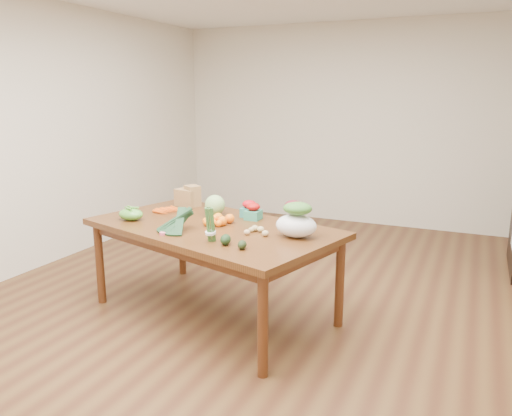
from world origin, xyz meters
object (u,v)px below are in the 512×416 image
at_px(dining_table, 213,270).
at_px(asparagus_bundle, 210,224).
at_px(salad_bag, 296,221).
at_px(paper_bag, 187,196).
at_px(kale_bunch, 173,222).
at_px(cabbage, 215,205).
at_px(mandarin_cluster, 215,220).

bearing_deg(dining_table, asparagus_bundle, -46.36).
distance_m(asparagus_bundle, salad_bag, 0.62).
height_order(paper_bag, salad_bag, salad_bag).
bearing_deg(dining_table, kale_bunch, -104.45).
bearing_deg(paper_bag, cabbage, -26.98).
bearing_deg(asparagus_bundle, salad_bag, 50.82).
relative_size(paper_bag, cabbage, 1.57).
relative_size(mandarin_cluster, salad_bag, 0.59).
relative_size(dining_table, asparagus_bundle, 7.85).
height_order(cabbage, mandarin_cluster, cabbage).
bearing_deg(kale_bunch, mandarin_cluster, 75.00).
relative_size(paper_bag, mandarin_cluster, 1.51).
bearing_deg(asparagus_bundle, cabbage, 132.46).
bearing_deg(cabbage, paper_bag, 153.02).
height_order(cabbage, kale_bunch, cabbage).
distance_m(dining_table, paper_bag, 0.89).
bearing_deg(asparagus_bundle, mandarin_cluster, 130.69).
xyz_separation_m(mandarin_cluster, salad_bag, (0.70, -0.06, 0.07)).
xyz_separation_m(cabbage, salad_bag, (0.86, -0.35, 0.03)).
height_order(mandarin_cluster, asparagus_bundle, asparagus_bundle).
height_order(dining_table, salad_bag, salad_bag).
xyz_separation_m(cabbage, asparagus_bundle, (0.35, -0.71, 0.04)).
relative_size(paper_bag, salad_bag, 0.89).
xyz_separation_m(kale_bunch, salad_bag, (0.89, 0.26, 0.04)).
height_order(kale_bunch, asparagus_bundle, asparagus_bundle).
relative_size(dining_table, kale_bunch, 4.90).
distance_m(paper_bag, salad_bag, 1.38).
xyz_separation_m(kale_bunch, asparagus_bundle, (0.38, -0.10, 0.05)).
relative_size(cabbage, salad_bag, 0.57).
bearing_deg(dining_table, mandarin_cluster, 67.64).
height_order(dining_table, mandarin_cluster, mandarin_cluster).
xyz_separation_m(paper_bag, cabbage, (0.40, -0.20, -0.01)).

